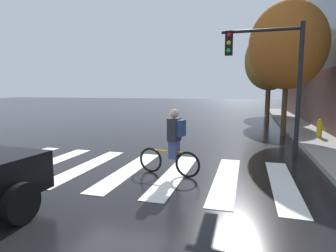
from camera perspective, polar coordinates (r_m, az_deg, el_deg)
ground_plane at (r=7.90m, az=-11.41°, el=-8.61°), size 120.00×120.00×0.00m
crosswalk_stripes at (r=7.69m, az=-8.05°, el=-8.93°), size 8.31×3.76×0.01m
cyclist at (r=6.99m, az=1.03°, el=-3.46°), size 1.69×0.41×1.69m
traffic_light_near at (r=9.47m, az=20.44°, el=11.20°), size 2.47×0.28×4.20m
fire_hydrant at (r=13.55m, az=28.62°, el=-0.40°), size 0.33×0.22×0.78m
street_tree_near at (r=14.30m, az=23.28°, el=14.86°), size 3.46×3.46×6.16m
street_tree_mid at (r=20.74m, az=20.18°, el=12.21°), size 3.37×3.37×6.00m
street_tree_far at (r=27.18m, az=19.88°, el=12.86°), size 4.11×4.11×7.30m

